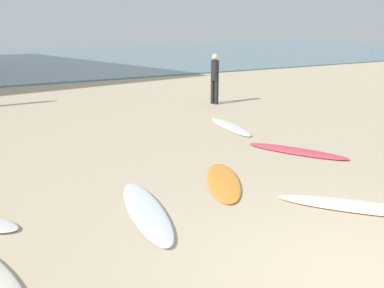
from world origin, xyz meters
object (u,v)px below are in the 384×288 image
Objects in this scene: surfboard_1 at (358,206)px; surfboard_6 at (297,151)px; surfboard_4 at (146,210)px; surfboard_2 at (230,126)px; beachgoer_mid at (215,76)px; surfboard_3 at (223,181)px.

surfboard_1 is 1.06× the size of surfboard_6.
surfboard_4 is at bearing -11.69° from surfboard_6.
surfboard_6 is at bearing -81.56° from surfboard_2.
beachgoer_mid is (1.73, 3.18, 0.95)m from surfboard_2.
surfboard_3 is at bearing -10.88° from surfboard_6.
surfboard_2 is at bearing 142.46° from beachgoer_mid.
surfboard_2 is 4.14m from surfboard_3.
surfboard_1 is 3.15m from surfboard_4.
surfboard_4 reaches higher than surfboard_2.
surfboard_3 is 0.85× the size of surfboard_4.
surfboard_3 is at bearing -116.57° from surfboard_2.
surfboard_4 is at bearing 42.99° from surfboard_3.
surfboard_2 is (1.52, 5.12, -0.00)m from surfboard_1.
surfboard_4 is 1.27× the size of beachgoer_mid.
surfboard_4 is 9.09m from beachgoer_mid.
surfboard_4 is (-4.27, -3.58, 0.01)m from surfboard_2.
surfboard_2 reaches higher than surfboard_3.
beachgoer_mid is (1.91, 5.79, 0.95)m from surfboard_6.
surfboard_6 is (4.09, 0.97, -0.01)m from surfboard_4.
surfboard_3 is 2.50m from surfboard_6.
surfboard_2 is at bearing 52.29° from surfboard_4.
beachgoer_mid is (6.00, 6.76, 0.94)m from surfboard_4.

